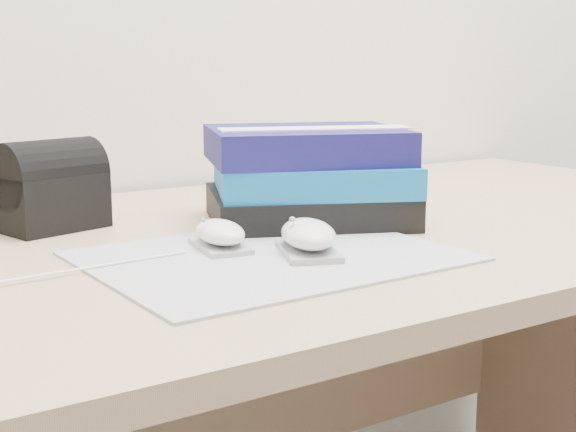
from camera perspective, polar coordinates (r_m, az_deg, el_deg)
desk at (r=1.22m, az=-0.62°, el=-11.01°), size 1.60×0.80×0.73m
mousepad at (r=0.92m, az=-1.24°, el=-2.88°), size 0.41×0.32×0.00m
mouse_rear at (r=0.95m, az=-4.85°, el=-1.32°), size 0.07×0.10×0.04m
mouse_front at (r=0.92m, az=1.45°, el=-1.49°), size 0.10×0.12×0.05m
usb_cable at (r=0.89m, az=-13.87°, el=-3.57°), size 0.24×0.02×0.00m
book_stack at (r=1.12m, az=1.49°, el=2.87°), size 0.33×0.30×0.13m
pouch at (r=1.12m, az=-16.53°, el=2.06°), size 0.15×0.12×0.12m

